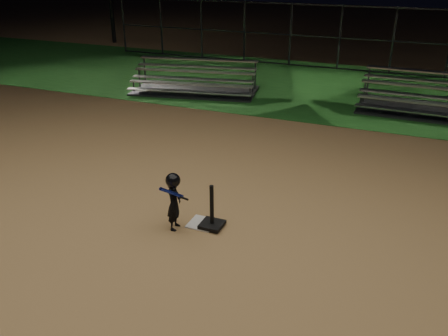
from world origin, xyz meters
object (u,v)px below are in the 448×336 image
child_batter (174,200)px  bleacher_left (195,86)px  bleacher_right (438,106)px  batting_tee (212,219)px  home_plate (202,223)px

child_batter → bleacher_left: child_batter is taller
bleacher_left → bleacher_right: 7.61m
batting_tee → bleacher_left: bleacher_left is taller
child_batter → bleacher_right: size_ratio=0.23×
bleacher_right → bleacher_left: bearing=-174.2°
home_plate → batting_tee: (0.20, -0.03, 0.15)m
batting_tee → bleacher_left: bearing=117.5°
home_plate → child_batter: 0.71m
child_batter → bleacher_left: 8.76m
bleacher_right → child_batter: bearing=-113.8°
batting_tee → bleacher_right: bleacher_right is taller
home_plate → child_batter: (-0.37, -0.29, 0.54)m
bleacher_right → batting_tee: bearing=-111.3°
child_batter → bleacher_left: (-3.47, 8.04, -0.34)m
batting_tee → bleacher_left: (-4.04, 7.77, 0.04)m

